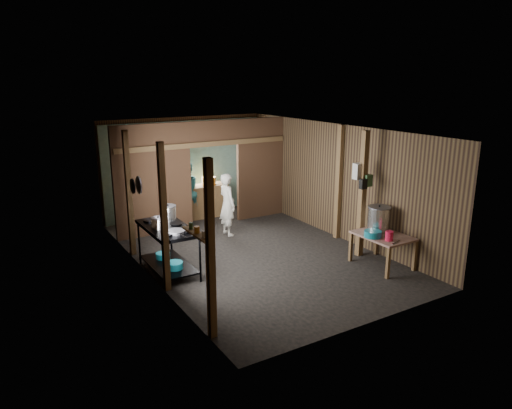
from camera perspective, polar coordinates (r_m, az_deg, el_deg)
floor at (r=10.11m, az=-0.59°, el=-5.77°), size 4.50×7.00×0.00m
ceiling at (r=9.49m, az=-0.63°, el=9.04°), size 4.50×7.00×0.00m
wall_back at (r=12.79m, az=-8.61°, el=4.60°), size 4.50×0.00×2.60m
wall_front at (r=7.06m, az=14.02°, el=-4.46°), size 4.50×0.00×2.60m
wall_left at (r=8.83m, az=-13.29°, el=-0.44°), size 0.00×7.00×2.60m
wall_right at (r=11.00m, az=9.55°, el=2.83°), size 0.00×7.00×2.60m
partition_left at (r=11.15m, az=-12.31°, el=2.84°), size 1.85×0.10×2.60m
partition_right at (r=12.36m, az=0.51°, el=4.39°), size 1.35×0.10×2.60m
partition_header at (r=11.57m, az=-5.14°, el=8.60°), size 1.30×0.10×0.60m
turquoise_panel at (r=12.75m, az=-8.50°, el=4.33°), size 4.40×0.06×2.50m
back_counter at (r=12.61m, az=-6.23°, el=0.44°), size 1.20×0.50×0.85m
wall_clock at (r=12.70m, az=-7.50°, el=7.31°), size 0.20×0.03×0.20m
post_left_a at (r=6.54m, az=-5.53°, el=-5.63°), size 0.10×0.12×2.60m
post_left_b at (r=8.12m, az=-11.06°, el=-1.68°), size 0.10×0.12×2.60m
post_left_c at (r=9.97m, az=-15.06°, el=1.22°), size 0.10×0.12×2.60m
post_right at (r=10.81m, az=9.95°, el=2.59°), size 0.10×0.12×2.60m
post_free at (r=9.81m, az=12.68°, el=1.15°), size 0.12×0.12×2.60m
cross_beam at (r=11.45m, az=-6.13°, el=7.25°), size 4.40×0.12×0.12m
pan_lid_big at (r=9.13m, az=-13.97°, el=2.30°), size 0.03×0.34×0.34m
pan_lid_small at (r=9.53m, az=-14.65°, el=2.16°), size 0.03×0.30×0.30m
wall_shelf at (r=6.95m, az=-7.12°, el=-3.54°), size 0.14×0.80×0.03m
jar_white at (r=6.71m, az=-6.27°, el=-3.61°), size 0.07×0.07×0.10m
jar_yellow at (r=6.93m, az=-7.14°, el=-3.03°), size 0.08×0.08×0.10m
jar_green at (r=7.12m, az=-7.87°, el=-2.55°), size 0.06×0.06×0.10m
bag_white at (r=9.73m, az=12.31°, el=3.95°), size 0.22×0.15×0.32m
bag_green at (r=9.75m, az=13.32°, el=2.83°), size 0.16×0.12×0.24m
bag_black at (r=9.65m, az=12.79°, el=2.44°), size 0.14×0.10×0.20m
gas_range at (r=9.11m, az=-10.54°, el=-5.38°), size 0.80×1.55×0.91m
prep_table at (r=9.64m, az=14.95°, el=-5.36°), size 0.79×1.08×0.64m
stove_pot_large at (r=9.30m, az=-10.54°, el=-1.06°), size 0.33×0.33×0.32m
stove_pot_med at (r=8.87m, az=-11.71°, el=-2.25°), size 0.29×0.29×0.23m
frying_pan at (r=8.55m, az=-9.63°, el=-3.26°), size 0.35×0.56×0.07m
blue_tub_front at (r=8.93m, az=-9.80°, el=-7.26°), size 0.31×0.31×0.13m
blue_tub_back at (r=9.46m, az=-11.15°, el=-6.07°), size 0.28×0.28×0.11m
stock_pot at (r=9.67m, az=14.57°, el=-1.74°), size 0.58×0.58×0.52m
wash_basin at (r=9.34m, az=13.91°, el=-3.46°), size 0.36×0.36×0.12m
pink_bucket at (r=9.21m, az=15.77°, el=-3.67°), size 0.16×0.16×0.18m
knife at (r=9.16m, az=16.53°, el=-4.40°), size 0.30×0.11×0.01m
yellow_tub at (r=12.54m, az=-5.71°, el=2.86°), size 0.37×0.37×0.20m
red_cup at (r=12.35m, az=-7.76°, el=2.47°), size 0.13×0.13×0.15m
cook at (r=11.02m, az=-3.47°, el=-0.00°), size 0.36×0.54×1.47m
worker_back at (r=12.27m, az=-8.39°, el=1.56°), size 0.80×0.66×1.52m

